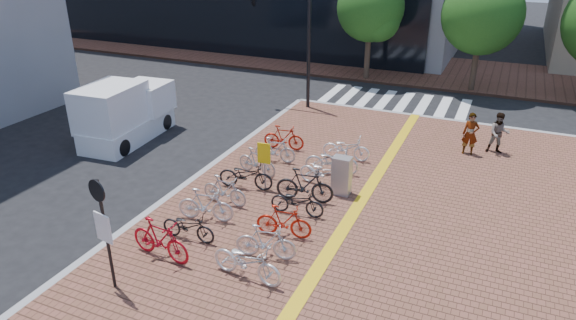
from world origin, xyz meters
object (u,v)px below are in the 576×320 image
at_px(bike_10, 284,221).
at_px(bike_8, 247,261).
at_px(bike_11, 297,201).
at_px(pedestrian_a, 470,134).
at_px(bike_9, 266,242).
at_px(box_truck, 125,113).
at_px(bike_7, 284,138).
at_px(bike_6, 275,150).
at_px(bike_14, 332,161).
at_px(utility_box, 342,176).
at_px(notice_sign, 103,222).
at_px(yellow_sign, 264,157).
at_px(bike_3, 225,190).
at_px(bike_4, 246,175).
at_px(bike_12, 305,185).
at_px(bike_13, 324,173).
at_px(bike_2, 206,205).
at_px(pedestrian_b, 499,133).
at_px(bike_1, 188,226).
at_px(bike_5, 257,162).
at_px(bike_15, 346,148).
at_px(bike_0, 160,239).
at_px(traffic_light_pole, 283,24).

bearing_deg(bike_10, bike_8, 170.14).
height_order(bike_11, pedestrian_a, pedestrian_a).
relative_size(bike_9, box_truck, 0.37).
height_order(bike_7, bike_10, bike_7).
xyz_separation_m(bike_6, bike_14, (2.32, -0.12, 0.02)).
distance_m(pedestrian_a, utility_box, 6.31).
bearing_deg(bike_14, notice_sign, 150.37).
height_order(bike_6, yellow_sign, yellow_sign).
distance_m(bike_11, utility_box, 2.06).
relative_size(bike_3, pedestrian_a, 0.96).
xyz_separation_m(bike_4, bike_12, (2.18, -0.03, 0.07)).
height_order(bike_11, bike_13, bike_13).
height_order(bike_8, utility_box, utility_box).
xyz_separation_m(bike_6, bike_11, (2.30, -3.32, -0.03)).
bearing_deg(bike_2, bike_4, -14.56).
bearing_deg(box_truck, yellow_sign, -14.57).
distance_m(bike_3, bike_9, 3.34).
relative_size(bike_11, pedestrian_b, 1.05).
height_order(bike_3, utility_box, utility_box).
bearing_deg(bike_7, utility_box, -137.29).
relative_size(bike_1, bike_3, 1.03).
relative_size(bike_1, yellow_sign, 1.00).
bearing_deg(bike_5, pedestrian_b, -43.55).
bearing_deg(bike_3, bike_7, 4.40).
bearing_deg(bike_15, notice_sign, 157.31).
relative_size(bike_1, bike_4, 0.88).
bearing_deg(yellow_sign, bike_7, 103.28).
bearing_deg(utility_box, yellow_sign, -164.66).
xyz_separation_m(bike_6, bike_15, (2.42, 1.28, -0.01)).
bearing_deg(pedestrian_a, utility_box, -129.10).
bearing_deg(utility_box, bike_9, -99.02).
distance_m(bike_8, notice_sign, 3.61).
distance_m(bike_7, bike_10, 6.45).
height_order(bike_1, notice_sign, notice_sign).
bearing_deg(bike_10, bike_15, -8.40).
bearing_deg(bike_11, notice_sign, 147.43).
height_order(bike_5, bike_14, bike_14).
distance_m(bike_12, pedestrian_a, 7.65).
height_order(bike_12, bike_15, bike_12).
distance_m(bike_0, bike_9, 2.84).
bearing_deg(bike_9, utility_box, -20.84).
height_order(bike_3, bike_9, bike_9).
height_order(bike_0, bike_4, bike_0).
bearing_deg(bike_12, bike_0, 143.84).
bearing_deg(bike_1, bike_0, 168.20).
height_order(utility_box, traffic_light_pole, traffic_light_pole).
xyz_separation_m(bike_1, notice_sign, (-0.52, -2.57, 1.46)).
relative_size(pedestrian_a, traffic_light_pole, 0.29).
xyz_separation_m(bike_4, utility_box, (3.11, 0.95, 0.16)).
distance_m(bike_1, bike_11, 3.44).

